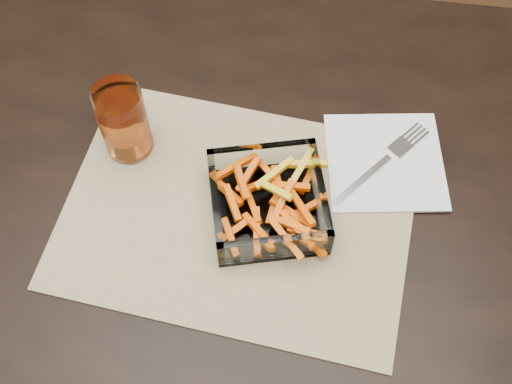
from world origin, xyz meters
TOP-DOWN VIEW (x-y plane):
  - dining_table at (0.00, 0.00)m, footprint 1.60×0.90m
  - placemat at (-0.00, 0.03)m, footprint 0.48×0.37m
  - glass_bowl at (0.04, 0.03)m, footprint 0.17×0.17m
  - tumbler at (-0.17, 0.11)m, footprint 0.07×0.07m
  - napkin at (0.18, 0.13)m, footprint 0.18×0.18m
  - fork at (0.18, 0.13)m, footprint 0.13×0.15m

SIDE VIEW (x-z plane):
  - dining_table at x=0.00m, z-range 0.29..1.04m
  - placemat at x=0.00m, z-range 0.75..0.75m
  - napkin at x=0.18m, z-range 0.75..0.76m
  - fork at x=0.18m, z-range 0.76..0.76m
  - glass_bowl at x=0.04m, z-range 0.75..0.80m
  - tumbler at x=-0.17m, z-range 0.75..0.86m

